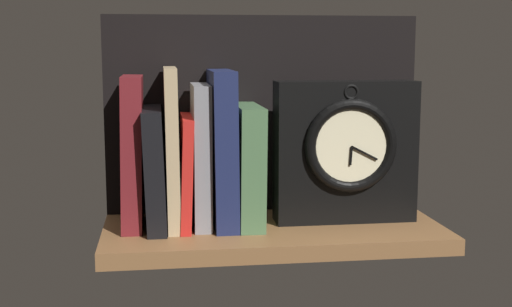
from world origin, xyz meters
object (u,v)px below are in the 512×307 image
object	(u,v)px
book_red_requiem	(186,171)
book_black_skeptic	(155,168)
book_tan_shortstories	(172,147)
book_gray_chess	(201,155)
framed_clock	(346,151)
book_navy_bierce	(222,148)
book_maroon_dawkins	(132,152)
book_green_romantic	(248,165)

from	to	relation	value
book_red_requiem	book_black_skeptic	bearing A→B (deg)	180.00
book_tan_shortstories	book_gray_chess	xyz separation A→B (cm)	(4.58, 0.00, -1.33)
book_tan_shortstories	framed_clock	size ratio (longest dim) A/B	1.10
book_navy_bierce	framed_clock	xyz separation A→B (cm)	(19.91, -1.15, -0.69)
book_maroon_dawkins	book_green_romantic	xyz separation A→B (cm)	(18.19, 0.00, -2.38)
book_black_skeptic	book_green_romantic	distance (cm)	14.82
book_navy_bierce	book_tan_shortstories	bearing A→B (deg)	180.00
book_red_requiem	book_tan_shortstories	bearing A→B (deg)	180.00
book_red_requiem	book_gray_chess	size ratio (longest dim) A/B	0.78
book_black_skeptic	book_gray_chess	distance (cm)	7.57
book_black_skeptic	book_tan_shortstories	bearing A→B (deg)	0.00
book_navy_bierce	book_green_romantic	xyz separation A→B (cm)	(4.04, 0.00, -2.78)
framed_clock	book_green_romantic	bearing A→B (deg)	175.85
book_maroon_dawkins	framed_clock	distance (cm)	34.08
book_black_skeptic	book_green_romantic	size ratio (longest dim) A/B	0.98
book_maroon_dawkins	book_tan_shortstories	distance (cm)	6.16
book_black_skeptic	book_red_requiem	bearing A→B (deg)	0.00
book_green_romantic	framed_clock	distance (cm)	16.05
book_black_skeptic	book_red_requiem	size ratio (longest dim) A/B	1.08
book_red_requiem	book_maroon_dawkins	bearing A→B (deg)	180.00
book_green_romantic	book_red_requiem	bearing A→B (deg)	180.00
book_maroon_dawkins	book_red_requiem	size ratio (longest dim) A/B	1.36
book_maroon_dawkins	book_gray_chess	world-z (taller)	book_maroon_dawkins
book_gray_chess	book_red_requiem	bearing A→B (deg)	180.00
book_tan_shortstories	book_gray_chess	size ratio (longest dim) A/B	1.12
book_navy_bierce	framed_clock	size ratio (longest dim) A/B	1.08
book_maroon_dawkins	framed_clock	world-z (taller)	book_maroon_dawkins
book_maroon_dawkins	book_tan_shortstories	xyz separation A→B (cm)	(6.13, 0.00, 0.64)
book_black_skeptic	framed_clock	world-z (taller)	framed_clock
book_tan_shortstories	book_green_romantic	size ratio (longest dim) A/B	1.32
book_tan_shortstories	book_gray_chess	world-z (taller)	book_tan_shortstories
framed_clock	book_maroon_dawkins	bearing A→B (deg)	178.07
book_maroon_dawkins	framed_clock	size ratio (longest dim) A/B	1.04
book_navy_bierce	framed_clock	world-z (taller)	book_navy_bierce
book_tan_shortstories	book_red_requiem	size ratio (longest dim) A/B	1.44
book_tan_shortstories	book_green_romantic	xyz separation A→B (cm)	(12.06, 0.00, -3.02)
book_tan_shortstories	book_navy_bierce	size ratio (longest dim) A/B	1.02
book_black_skeptic	book_red_requiem	distance (cm)	4.91
book_maroon_dawkins	book_tan_shortstories	size ratio (longest dim) A/B	0.95
book_maroon_dawkins	book_navy_bierce	bearing A→B (deg)	0.00
book_gray_chess	book_navy_bierce	distance (cm)	3.61
book_tan_shortstories	book_green_romantic	distance (cm)	12.43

